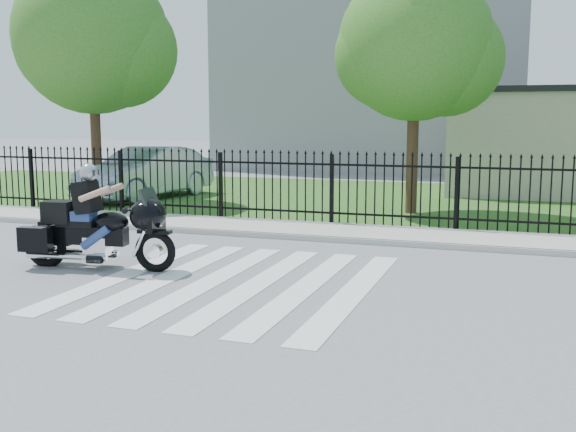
% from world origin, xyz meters
% --- Properties ---
extents(ground, '(120.00, 120.00, 0.00)m').
position_xyz_m(ground, '(0.00, 0.00, 0.00)').
color(ground, slate).
rests_on(ground, ground).
extents(crosswalk, '(5.00, 5.50, 0.01)m').
position_xyz_m(crosswalk, '(0.00, 0.00, 0.01)').
color(crosswalk, silver).
rests_on(crosswalk, ground).
extents(sidewalk, '(40.00, 2.00, 0.12)m').
position_xyz_m(sidewalk, '(0.00, 5.00, 0.06)').
color(sidewalk, '#ADAAA3').
rests_on(sidewalk, ground).
extents(curb, '(40.00, 0.12, 0.12)m').
position_xyz_m(curb, '(0.00, 4.00, 0.06)').
color(curb, '#ADAAA3').
rests_on(curb, ground).
extents(grass_strip, '(40.00, 12.00, 0.02)m').
position_xyz_m(grass_strip, '(0.00, 12.00, 0.01)').
color(grass_strip, '#27541C').
rests_on(grass_strip, ground).
extents(iron_fence, '(26.00, 0.04, 1.80)m').
position_xyz_m(iron_fence, '(0.00, 6.00, 0.90)').
color(iron_fence, black).
rests_on(iron_fence, ground).
extents(tree_left, '(4.80, 4.80, 7.58)m').
position_xyz_m(tree_left, '(-8.50, 8.50, 5.17)').
color(tree_left, '#382316').
rests_on(tree_left, ground).
extents(tree_mid, '(4.20, 4.20, 6.78)m').
position_xyz_m(tree_mid, '(1.50, 9.00, 4.67)').
color(tree_mid, '#382316').
rests_on(tree_mid, ground).
extents(building_tall, '(15.00, 10.00, 12.00)m').
position_xyz_m(building_tall, '(-3.00, 26.00, 6.00)').
color(building_tall, gray).
rests_on(building_tall, ground).
extents(motorcycle_rider, '(2.92, 1.12, 1.93)m').
position_xyz_m(motorcycle_rider, '(-2.79, 0.14, 0.79)').
color(motorcycle_rider, black).
rests_on(motorcycle_rider, ground).
extents(parked_car, '(2.66, 5.41, 1.71)m').
position_xyz_m(parked_car, '(-7.35, 9.58, 0.87)').
color(parked_car, '#90A3B5').
rests_on(parked_car, grass_strip).
extents(litter_bin, '(0.43, 0.43, 0.84)m').
position_xyz_m(litter_bin, '(-6.09, 4.39, 0.54)').
color(litter_bin, black).
rests_on(litter_bin, sidewalk).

